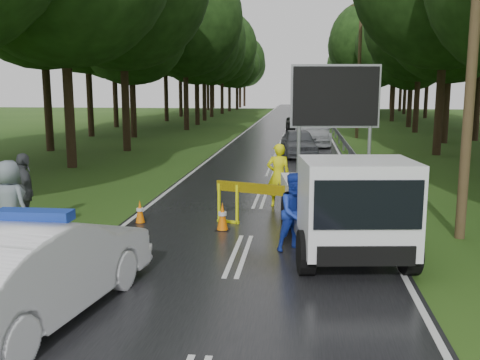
# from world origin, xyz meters

# --- Properties ---
(ground) EXTENTS (160.00, 160.00, 0.00)m
(ground) POSITION_xyz_m (0.00, 0.00, 0.00)
(ground) COLOR #224513
(ground) RESTS_ON ground
(road) EXTENTS (7.00, 140.00, 0.02)m
(road) POSITION_xyz_m (0.00, 30.00, 0.01)
(road) COLOR black
(road) RESTS_ON ground
(guardrail) EXTENTS (0.12, 60.06, 0.70)m
(guardrail) POSITION_xyz_m (3.70, 29.67, 0.55)
(guardrail) COLOR gray
(guardrail) RESTS_ON ground
(utility_pole_near) EXTENTS (1.40, 0.24, 10.00)m
(utility_pole_near) POSITION_xyz_m (5.20, 2.00, 5.06)
(utility_pole_near) COLOR #483921
(utility_pole_near) RESTS_ON ground
(utility_pole_mid) EXTENTS (1.40, 0.24, 10.00)m
(utility_pole_mid) POSITION_xyz_m (5.20, 28.00, 5.06)
(utility_pole_mid) COLOR #483921
(utility_pole_mid) RESTS_ON ground
(utility_pole_far) EXTENTS (1.40, 0.24, 10.00)m
(utility_pole_far) POSITION_xyz_m (5.20, 54.00, 5.06)
(utility_pole_far) COLOR #483921
(utility_pole_far) RESTS_ON ground
(police_sedan) EXTENTS (2.42, 5.08, 1.77)m
(police_sedan) POSITION_xyz_m (-2.80, -3.53, 0.81)
(police_sedan) COLOR white
(police_sedan) RESTS_ON ground
(work_truck) EXTENTS (2.92, 5.42, 4.13)m
(work_truck) POSITION_xyz_m (2.26, 0.54, 1.12)
(work_truck) COLOR gray
(work_truck) RESTS_ON ground
(barrier) EXTENTS (2.69, 0.95, 1.17)m
(barrier) POSITION_xyz_m (0.40, 2.40, 0.88)
(barrier) COLOR #F1FC0D
(barrier) RESTS_ON ground
(officer) EXTENTS (0.77, 0.57, 1.96)m
(officer) POSITION_xyz_m (0.62, 4.97, 0.98)
(officer) COLOR #FFFD0D
(officer) RESTS_ON ground
(civilian) EXTENTS (1.09, 1.02, 1.78)m
(civilian) POSITION_xyz_m (1.21, 0.50, 0.89)
(civilian) COLOR #1B37B1
(civilian) RESTS_ON ground
(bystander_mid) EXTENTS (1.12, 1.23, 2.02)m
(bystander_mid) POSITION_xyz_m (-5.65, 1.37, 1.01)
(bystander_mid) COLOR #45494E
(bystander_mid) RESTS_ON ground
(bystander_right) EXTENTS (1.14, 0.91, 2.03)m
(bystander_right) POSITION_xyz_m (-5.27, -0.01, 1.02)
(bystander_right) COLOR gray
(bystander_right) RESTS_ON ground
(queue_car_first) EXTENTS (2.22, 4.47, 1.46)m
(queue_car_first) POSITION_xyz_m (1.13, 17.15, 0.73)
(queue_car_first) COLOR #46494E
(queue_car_first) RESTS_ON ground
(queue_car_second) EXTENTS (2.35, 5.67, 1.64)m
(queue_car_second) POSITION_xyz_m (1.96, 23.15, 0.82)
(queue_car_second) COLOR #A9ACB1
(queue_car_second) RESTS_ON ground
(queue_car_third) EXTENTS (2.82, 5.58, 1.51)m
(queue_car_third) POSITION_xyz_m (1.28, 31.74, 0.76)
(queue_car_third) COLOR black
(queue_car_third) RESTS_ON ground
(queue_car_fourth) EXTENTS (1.94, 4.66, 1.50)m
(queue_car_fourth) POSITION_xyz_m (2.60, 38.83, 0.75)
(queue_car_fourth) COLOR #393A3F
(queue_car_fourth) RESTS_ON ground
(cone_center) EXTENTS (0.35, 0.35, 0.75)m
(cone_center) POSITION_xyz_m (-0.67, 2.00, 0.36)
(cone_center) COLOR black
(cone_center) RESTS_ON ground
(cone_far) EXTENTS (0.35, 0.35, 0.74)m
(cone_far) POSITION_xyz_m (1.40, 5.00, 0.36)
(cone_far) COLOR black
(cone_far) RESTS_ON ground
(cone_left_mid) EXTENTS (0.30, 0.30, 0.64)m
(cone_left_mid) POSITION_xyz_m (-3.00, 2.47, 0.31)
(cone_left_mid) COLOR black
(cone_left_mid) RESTS_ON ground
(cone_right) EXTENTS (0.33, 0.33, 0.71)m
(cone_right) POSITION_xyz_m (3.50, 3.74, 0.34)
(cone_right) COLOR black
(cone_right) RESTS_ON ground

